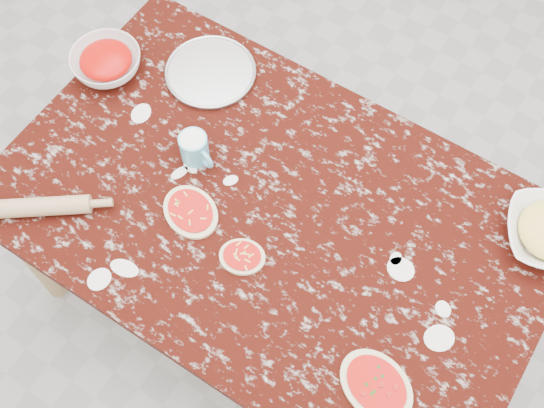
{
  "coord_description": "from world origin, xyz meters",
  "views": [
    {
      "loc": [
        0.48,
        -0.74,
        2.51
      ],
      "look_at": [
        0.0,
        0.0,
        0.8
      ],
      "focal_mm": 44.95,
      "sensor_mm": 36.0,
      "label": 1
    }
  ],
  "objects_px": {
    "sauce_bowl": "(107,63)",
    "rolling_pin": "(42,207)",
    "worktable": "(272,224)",
    "flour_mug": "(195,148)",
    "pizza_tray": "(211,73)"
  },
  "relations": [
    {
      "from": "sauce_bowl",
      "to": "rolling_pin",
      "type": "relative_size",
      "value": 0.82
    },
    {
      "from": "rolling_pin",
      "to": "flour_mug",
      "type": "bearing_deg",
      "value": 55.67
    },
    {
      "from": "sauce_bowl",
      "to": "rolling_pin",
      "type": "height_order",
      "value": "sauce_bowl"
    },
    {
      "from": "sauce_bowl",
      "to": "flour_mug",
      "type": "relative_size",
      "value": 1.79
    },
    {
      "from": "flour_mug",
      "to": "rolling_pin",
      "type": "distance_m",
      "value": 0.47
    },
    {
      "from": "worktable",
      "to": "sauce_bowl",
      "type": "relative_size",
      "value": 7.11
    },
    {
      "from": "worktable",
      "to": "rolling_pin",
      "type": "bearing_deg",
      "value": -147.43
    },
    {
      "from": "pizza_tray",
      "to": "sauce_bowl",
      "type": "xyz_separation_m",
      "value": [
        -0.29,
        -0.17,
        0.03
      ]
    },
    {
      "from": "worktable",
      "to": "sauce_bowl",
      "type": "distance_m",
      "value": 0.75
    },
    {
      "from": "sauce_bowl",
      "to": "worktable",
      "type": "bearing_deg",
      "value": -11.44
    },
    {
      "from": "sauce_bowl",
      "to": "flour_mug",
      "type": "xyz_separation_m",
      "value": [
        0.43,
        -0.12,
        0.02
      ]
    },
    {
      "from": "pizza_tray",
      "to": "flour_mug",
      "type": "bearing_deg",
      "value": -62.5
    },
    {
      "from": "worktable",
      "to": "pizza_tray",
      "type": "xyz_separation_m",
      "value": [
        -0.44,
        0.31,
        0.09
      ]
    },
    {
      "from": "worktable",
      "to": "sauce_bowl",
      "type": "height_order",
      "value": "sauce_bowl"
    },
    {
      "from": "flour_mug",
      "to": "worktable",
      "type": "bearing_deg",
      "value": -6.08
    }
  ]
}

